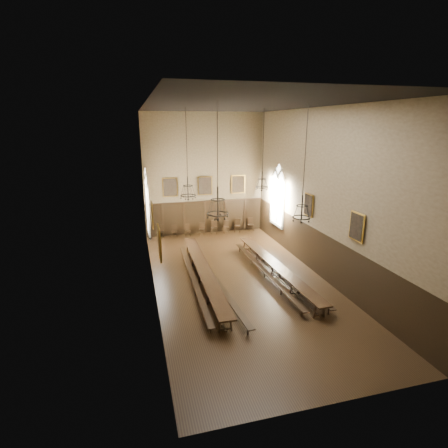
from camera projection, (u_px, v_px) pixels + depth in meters
name	position (u px, v px, depth m)	size (l,w,h in m)	color
floor	(239.00, 281.00, 18.86)	(9.00, 18.00, 0.02)	black
ceiling	(242.00, 105.00, 16.38)	(9.00, 18.00, 0.02)	black
wall_back	(204.00, 175.00, 25.99)	(9.00, 0.02, 9.00)	#7C6A4C
wall_front	(342.00, 266.00, 9.24)	(9.00, 0.02, 9.00)	#7C6A4C
wall_left	(150.00, 204.00, 16.51)	(0.02, 18.00, 9.00)	#7C6A4C
wall_right	(321.00, 194.00, 18.72)	(0.02, 18.00, 9.00)	#7C6A4C
wainscot_panelling	(240.00, 259.00, 18.51)	(9.00, 18.00, 2.50)	black
table_left	(204.00, 276.00, 18.46)	(0.94, 10.43, 0.81)	black
table_right	(276.00, 271.00, 19.18)	(1.09, 9.80, 0.76)	black
bench_left_outer	(194.00, 280.00, 18.23)	(0.53, 9.76, 0.44)	black
bench_left_inner	(214.00, 280.00, 18.26)	(0.95, 10.31, 0.46)	black
bench_right_inner	(264.00, 273.00, 19.14)	(0.51, 9.19, 0.41)	black
bench_right_outer	(285.00, 271.00, 19.40)	(0.63, 9.42, 0.42)	black
chair_0	(161.00, 234.00, 25.81)	(0.50, 0.50, 0.99)	black
chair_1	(175.00, 233.00, 26.16)	(0.40, 0.40, 0.87)	black
chair_2	(188.00, 233.00, 26.31)	(0.40, 0.40, 0.89)	black
chair_3	(202.00, 231.00, 26.56)	(0.48, 0.48, 0.91)	black
chair_4	(214.00, 230.00, 26.86)	(0.54, 0.54, 1.00)	black
chair_5	(226.00, 229.00, 27.03)	(0.48, 0.48, 0.97)	black
chair_6	(237.00, 228.00, 27.32)	(0.58, 0.58, 1.04)	black
chair_7	(251.00, 227.00, 27.65)	(0.47, 0.47, 1.00)	black
chandelier_back_left	(188.00, 190.00, 19.58)	(0.86, 0.86, 4.90)	black
chandelier_back_right	(262.00, 181.00, 20.65)	(0.75, 0.75, 4.61)	black
chandelier_front_left	(218.00, 207.00, 14.51)	(0.92, 0.92, 4.64)	black
chandelier_front_right	(302.00, 210.00, 15.79)	(0.84, 0.84, 5.11)	black
portrait_back_0	(170.00, 187.00, 25.46)	(1.10, 0.12, 1.40)	#A97D28
portrait_back_1	(205.00, 186.00, 26.09)	(1.10, 0.12, 1.40)	#A97D28
portrait_back_2	(238.00, 184.00, 26.73)	(1.10, 0.12, 1.40)	#A97D28
portrait_left_0	(152.00, 215.00, 17.69)	(0.12, 1.00, 1.30)	#A97D28
portrait_left_1	(159.00, 243.00, 13.51)	(0.12, 1.00, 1.30)	#A97D28
portrait_right_0	(309.00, 205.00, 19.84)	(0.12, 1.00, 1.30)	#A97D28
portrait_right_1	(357.00, 227.00, 15.66)	(0.12, 1.00, 1.30)	#A97D28
window_right	(278.00, 195.00, 24.12)	(0.20, 2.20, 4.60)	white
window_left	(147.00, 202.00, 21.95)	(0.20, 2.20, 4.60)	white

